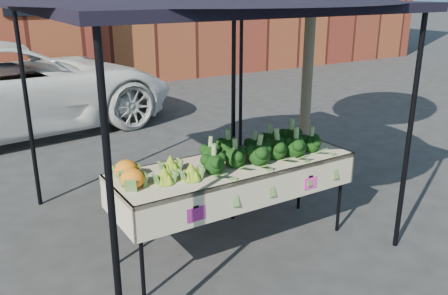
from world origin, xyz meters
TOP-DOWN VIEW (x-y plane):
  - ground at (0.00, 0.00)m, footprint 90.00×90.00m
  - table at (-0.24, 0.05)m, footprint 2.41×0.83m
  - canopy at (-0.27, 0.65)m, footprint 3.16×3.16m
  - broccoli_heap at (0.04, 0.07)m, footprint 1.38×0.58m
  - romanesco_cluster at (-0.90, 0.03)m, footprint 0.44×0.48m
  - cauliflower_pair at (-1.27, 0.11)m, footprint 0.24×0.44m
  - street_tree at (1.70, 1.28)m, footprint 2.11×2.11m

SIDE VIEW (x-z plane):
  - ground at x=0.00m, z-range 0.00..0.00m
  - table at x=-0.24m, z-range 0.00..0.90m
  - cauliflower_pair at x=-1.27m, z-range 0.90..1.09m
  - romanesco_cluster at x=-0.90m, z-range 0.90..1.11m
  - broccoli_heap at x=0.04m, z-range 0.90..1.17m
  - canopy at x=-0.27m, z-range 0.00..2.74m
  - street_tree at x=1.70m, z-range 0.00..4.16m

